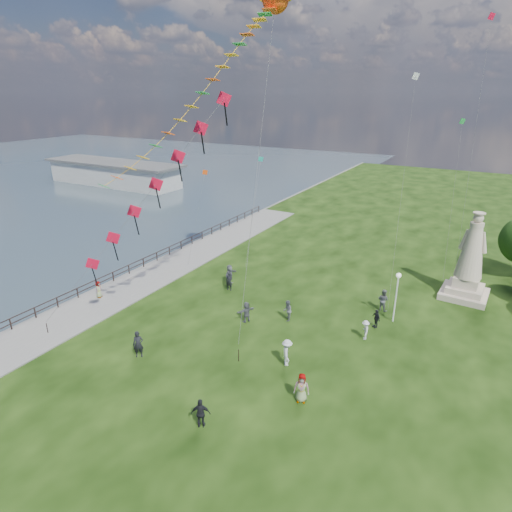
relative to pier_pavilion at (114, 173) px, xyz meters
The scene contains 19 objects.
waterfront 49.44m from the pier_pavilion, 41.92° to the right, with size 200.00×200.00×1.51m.
pier_pavilion is the anchor object (origin of this frame).
statue 67.98m from the pier_pavilion, 18.25° to the right, with size 3.91×3.91×7.55m.
lamppost 66.67m from the pier_pavilion, 25.46° to the right, with size 0.38×0.38×4.08m.
person_0 62.46m from the pier_pavilion, 42.03° to the right, with size 0.68×0.45×1.88m, color black.
person_1 62.16m from the pier_pavilion, 31.55° to the right, with size 0.82×0.50×1.68m, color #595960.
person_2 67.08m from the pier_pavilion, 34.28° to the right, with size 1.18×0.61×1.83m, color silver.
person_3 70.20m from the pier_pavilion, 39.87° to the right, with size 1.01×0.52×1.73m, color black.
person_4 70.51m from the pier_pavilion, 35.12° to the right, with size 0.89×0.55×1.82m, color #595960.
person_5 53.90m from the pier_pavilion, 32.57° to the right, with size 1.75×0.76×1.89m, color #595960.
person_6 55.07m from the pier_pavilion, 33.18° to the right, with size 0.62×0.41×1.71m, color black.
person_7 64.97m from the pier_pavilion, 24.77° to the right, with size 0.89×0.55×1.84m, color #595960.
person_8 67.21m from the pier_pavilion, 28.65° to the right, with size 0.95×0.49×1.48m, color silver.
person_9 66.47m from the pier_pavilion, 26.99° to the right, with size 0.87×0.44×1.48m, color black.
person_10 52.50m from the pier_pavilion, 44.86° to the right, with size 0.72×0.44×1.48m, color #595960.
person_11 60.84m from the pier_pavilion, 34.24° to the right, with size 1.53×0.66×1.65m, color #595960.
red_kite_train 58.99m from the pier_pavilion, 39.81° to the right, with size 10.52×9.35×16.72m.
serpent_kite 61.98m from the pier_pavilion, 31.06° to the right, with size 8.02×13.05×23.33m.
small_kites 60.62m from the pier_pavilion, 19.29° to the right, with size 30.58×14.20×22.45m.
Camera 1 is at (13.22, -17.25, 16.68)m, focal length 30.00 mm.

